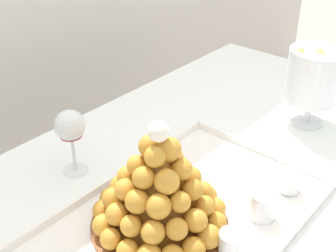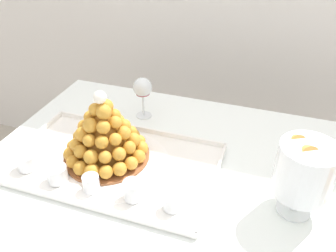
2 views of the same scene
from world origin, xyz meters
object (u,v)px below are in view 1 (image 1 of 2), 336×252
at_px(dessert_cup_mid_right, 262,206).
at_px(serving_tray, 179,221).
at_px(wine_glass, 70,128).
at_px(dessert_cup_centre, 231,245).
at_px(dessert_cup_right, 289,181).
at_px(croquembouche, 159,190).
at_px(macaron_goblet, 314,77).

bearing_deg(dessert_cup_mid_right, serving_tray, 134.56).
bearing_deg(wine_glass, serving_tray, -86.06).
distance_m(serving_tray, dessert_cup_centre, 0.13).
distance_m(dessert_cup_centre, dessert_cup_right, 0.24).
relative_size(serving_tray, dessert_cup_mid_right, 11.13).
height_order(croquembouche, dessert_cup_right, croquembouche).
height_order(croquembouche, wine_glass, croquembouche).
bearing_deg(croquembouche, macaron_goblet, -3.66).
bearing_deg(croquembouche, dessert_cup_mid_right, -42.80).
xyz_separation_m(serving_tray, dessert_cup_centre, (-0.01, -0.13, 0.03)).
bearing_deg(croquembouche, dessert_cup_centre, -79.22).
distance_m(macaron_goblet, wine_glass, 0.65).
distance_m(dessert_cup_right, wine_glass, 0.50).
bearing_deg(macaron_goblet, serving_tray, 178.46).
bearing_deg(macaron_goblet, dessert_cup_centre, -168.41).
bearing_deg(wine_glass, dessert_cup_right, -58.95).
distance_m(dessert_cup_mid_right, wine_glass, 0.45).
distance_m(croquembouche, dessert_cup_centre, 0.17).
relative_size(croquembouche, dessert_cup_mid_right, 4.72).
relative_size(dessert_cup_centre, dessert_cup_right, 1.03).
relative_size(serving_tray, croquembouche, 2.36).
relative_size(dessert_cup_mid_right, macaron_goblet, 0.25).
xyz_separation_m(serving_tray, croquembouche, (-0.04, 0.02, 0.09)).
bearing_deg(macaron_goblet, dessert_cup_right, -161.26).
bearing_deg(dessert_cup_mid_right, dessert_cup_centre, -176.26).
bearing_deg(dessert_cup_right, croquembouche, 151.99).
height_order(serving_tray, dessert_cup_centre, dessert_cup_centre).
relative_size(croquembouche, dessert_cup_centre, 5.57).
height_order(croquembouche, dessert_cup_centre, croquembouche).
distance_m(croquembouche, dessert_cup_mid_right, 0.22).
xyz_separation_m(croquembouche, dessert_cup_centre, (0.03, -0.15, -0.07)).
xyz_separation_m(serving_tray, dessert_cup_right, (0.23, -0.12, 0.02)).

